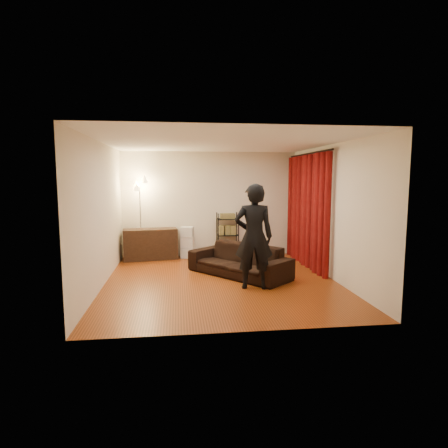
{
  "coord_description": "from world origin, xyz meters",
  "views": [
    {
      "loc": [
        -0.83,
        -7.18,
        2.03
      ],
      "look_at": [
        0.1,
        0.3,
        1.1
      ],
      "focal_mm": 30.0,
      "sensor_mm": 36.0,
      "label": 1
    }
  ],
  "objects": [
    {
      "name": "ceiling",
      "position": [
        0.0,
        0.0,
        2.7
      ],
      "size": [
        5.0,
        5.0,
        0.0
      ],
      "primitive_type": "plane",
      "rotation": [
        3.14,
        0.0,
        0.0
      ],
      "color": "white",
      "rests_on": "ground"
    },
    {
      "name": "floor_lamp",
      "position": [
        -1.75,
        2.21,
        1.01
      ],
      "size": [
        0.46,
        0.46,
        2.01
      ],
      "primitive_type": null,
      "rotation": [
        0.0,
        0.0,
        -0.33
      ],
      "color": "silver",
      "rests_on": "ground"
    },
    {
      "name": "sofa",
      "position": [
        0.42,
        0.38,
        0.32
      ],
      "size": [
        2.1,
        2.25,
        0.65
      ],
      "primitive_type": "imported",
      "rotation": [
        0.0,
        0.0,
        -0.86
      ],
      "color": "black",
      "rests_on": "ground"
    },
    {
      "name": "wall_front",
      "position": [
        0.0,
        -2.5,
        1.35
      ],
      "size": [
        5.0,
        0.0,
        5.0
      ],
      "primitive_type": "plane",
      "rotation": [
        -1.57,
        0.0,
        0.0
      ],
      "color": "beige",
      "rests_on": "ground"
    },
    {
      "name": "wire_shelf",
      "position": [
        0.44,
        2.28,
        0.57
      ],
      "size": [
        0.54,
        0.4,
        1.14
      ],
      "primitive_type": null,
      "rotation": [
        0.0,
        0.0,
        -0.07
      ],
      "color": "black",
      "rests_on": "ground"
    },
    {
      "name": "wall_back",
      "position": [
        0.0,
        2.5,
        1.35
      ],
      "size": [
        5.0,
        0.0,
        5.0
      ],
      "primitive_type": "plane",
      "rotation": [
        1.57,
        0.0,
        0.0
      ],
      "color": "beige",
      "rests_on": "ground"
    },
    {
      "name": "floor",
      "position": [
        0.0,
        0.0,
        0.0
      ],
      "size": [
        5.0,
        5.0,
        0.0
      ],
      "primitive_type": "plane",
      "color": "#903F16",
      "rests_on": "ground"
    },
    {
      "name": "wall_right",
      "position": [
        2.25,
        0.0,
        1.35
      ],
      "size": [
        0.0,
        5.0,
        5.0
      ],
      "primitive_type": "plane",
      "rotation": [
        1.57,
        0.0,
        -1.57
      ],
      "color": "beige",
      "rests_on": "ground"
    },
    {
      "name": "person",
      "position": [
        0.54,
        -0.55,
        0.97
      ],
      "size": [
        0.76,
        0.55,
        1.93
      ],
      "primitive_type": "imported",
      "rotation": [
        0.0,
        0.0,
        3.01
      ],
      "color": "black",
      "rests_on": "ground"
    },
    {
      "name": "media_cabinet",
      "position": [
        -1.52,
        2.2,
        0.38
      ],
      "size": [
        1.37,
        0.67,
        0.77
      ],
      "primitive_type": "cube",
      "rotation": [
        0.0,
        0.0,
        0.14
      ],
      "color": "#332014",
      "rests_on": "ground"
    },
    {
      "name": "curtain",
      "position": [
        2.13,
        1.12,
        1.28
      ],
      "size": [
        0.22,
        2.65,
        2.55
      ],
      "primitive_type": null,
      "color": "#620E0C",
      "rests_on": "ground"
    },
    {
      "name": "storage_boxes",
      "position": [
        -0.59,
        2.25,
        0.4
      ],
      "size": [
        0.38,
        0.34,
        0.8
      ],
      "primitive_type": null,
      "rotation": [
        0.0,
        0.0,
        -0.28
      ],
      "color": "silver",
      "rests_on": "ground"
    },
    {
      "name": "curtain_rod",
      "position": [
        2.15,
        1.12,
        2.58
      ],
      "size": [
        0.04,
        2.65,
        0.04
      ],
      "primitive_type": "cylinder",
      "rotation": [
        1.57,
        0.0,
        0.0
      ],
      "color": "black",
      "rests_on": "wall_right"
    },
    {
      "name": "wall_left",
      "position": [
        -2.25,
        0.0,
        1.35
      ],
      "size": [
        0.0,
        5.0,
        5.0
      ],
      "primitive_type": "plane",
      "rotation": [
        1.57,
        0.0,
        1.57
      ],
      "color": "beige",
      "rests_on": "ground"
    }
  ]
}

